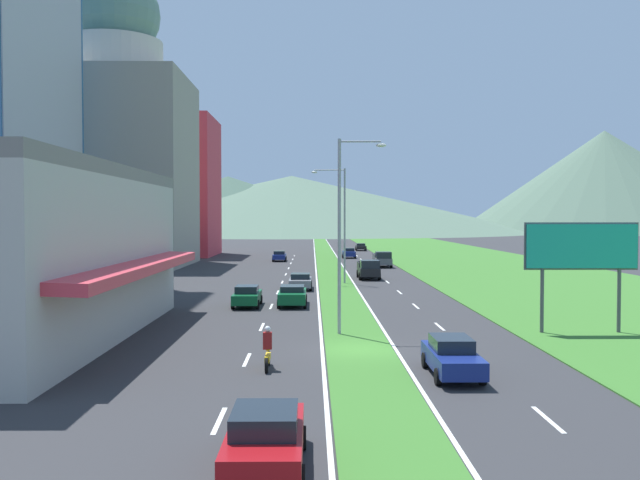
# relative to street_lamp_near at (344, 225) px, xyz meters

# --- Properties ---
(ground_plane) EXTENTS (600.00, 600.00, 0.00)m
(ground_plane) POSITION_rel_street_lamp_near_xyz_m (0.54, -4.22, -5.90)
(ground_plane) COLOR #2D2D30
(grass_median) EXTENTS (3.20, 240.00, 0.06)m
(grass_median) POSITION_rel_street_lamp_near_xyz_m (0.54, 55.78, -5.87)
(grass_median) COLOR #387028
(grass_median) RESTS_ON ground_plane
(grass_verge_right) EXTENTS (24.00, 240.00, 0.06)m
(grass_verge_right) POSITION_rel_street_lamp_near_xyz_m (21.14, 55.78, -5.87)
(grass_verge_right) COLOR #387028
(grass_verge_right) RESTS_ON ground_plane
(lane_dash_left_1) EXTENTS (0.16, 2.80, 0.01)m
(lane_dash_left_1) POSITION_rel_street_lamp_near_xyz_m (-4.56, -15.26, -5.89)
(lane_dash_left_1) COLOR silver
(lane_dash_left_1) RESTS_ON ground_plane
(lane_dash_left_2) EXTENTS (0.16, 2.80, 0.01)m
(lane_dash_left_2) POSITION_rel_street_lamp_near_xyz_m (-4.56, -6.30, -5.89)
(lane_dash_left_2) COLOR silver
(lane_dash_left_2) RESTS_ON ground_plane
(lane_dash_left_3) EXTENTS (0.16, 2.80, 0.01)m
(lane_dash_left_3) POSITION_rel_street_lamp_near_xyz_m (-4.56, 2.66, -5.89)
(lane_dash_left_3) COLOR silver
(lane_dash_left_3) RESTS_ON ground_plane
(lane_dash_left_4) EXTENTS (0.16, 2.80, 0.01)m
(lane_dash_left_4) POSITION_rel_street_lamp_near_xyz_m (-4.56, 11.62, -5.89)
(lane_dash_left_4) COLOR silver
(lane_dash_left_4) RESTS_ON ground_plane
(lane_dash_left_5) EXTENTS (0.16, 2.80, 0.01)m
(lane_dash_left_5) POSITION_rel_street_lamp_near_xyz_m (-4.56, 20.58, -5.89)
(lane_dash_left_5) COLOR silver
(lane_dash_left_5) RESTS_ON ground_plane
(lane_dash_left_6) EXTENTS (0.16, 2.80, 0.01)m
(lane_dash_left_6) POSITION_rel_street_lamp_near_xyz_m (-4.56, 29.54, -5.89)
(lane_dash_left_6) COLOR silver
(lane_dash_left_6) RESTS_ON ground_plane
(lane_dash_left_7) EXTENTS (0.16, 2.80, 0.01)m
(lane_dash_left_7) POSITION_rel_street_lamp_near_xyz_m (-4.56, 38.50, -5.89)
(lane_dash_left_7) COLOR silver
(lane_dash_left_7) RESTS_ON ground_plane
(lane_dash_left_8) EXTENTS (0.16, 2.80, 0.01)m
(lane_dash_left_8) POSITION_rel_street_lamp_near_xyz_m (-4.56, 47.46, -5.89)
(lane_dash_left_8) COLOR silver
(lane_dash_left_8) RESTS_ON ground_plane
(lane_dash_left_9) EXTENTS (0.16, 2.80, 0.01)m
(lane_dash_left_9) POSITION_rel_street_lamp_near_xyz_m (-4.56, 56.42, -5.89)
(lane_dash_left_9) COLOR silver
(lane_dash_left_9) RESTS_ON ground_plane
(lane_dash_left_10) EXTENTS (0.16, 2.80, 0.01)m
(lane_dash_left_10) POSITION_rel_street_lamp_near_xyz_m (-4.56, 65.37, -5.89)
(lane_dash_left_10) COLOR silver
(lane_dash_left_10) RESTS_ON ground_plane
(lane_dash_left_11) EXTENTS (0.16, 2.80, 0.01)m
(lane_dash_left_11) POSITION_rel_street_lamp_near_xyz_m (-4.56, 74.33, -5.89)
(lane_dash_left_11) COLOR silver
(lane_dash_left_11) RESTS_ON ground_plane
(lane_dash_right_1) EXTENTS (0.16, 2.80, 0.01)m
(lane_dash_right_1) POSITION_rel_street_lamp_near_xyz_m (5.64, -15.26, -5.89)
(lane_dash_right_1) COLOR silver
(lane_dash_right_1) RESTS_ON ground_plane
(lane_dash_right_2) EXTENTS (0.16, 2.80, 0.01)m
(lane_dash_right_2) POSITION_rel_street_lamp_near_xyz_m (5.64, -6.30, -5.89)
(lane_dash_right_2) COLOR silver
(lane_dash_right_2) RESTS_ON ground_plane
(lane_dash_right_3) EXTENTS (0.16, 2.80, 0.01)m
(lane_dash_right_3) POSITION_rel_street_lamp_near_xyz_m (5.64, 2.66, -5.89)
(lane_dash_right_3) COLOR silver
(lane_dash_right_3) RESTS_ON ground_plane
(lane_dash_right_4) EXTENTS (0.16, 2.80, 0.01)m
(lane_dash_right_4) POSITION_rel_street_lamp_near_xyz_m (5.64, 11.62, -5.89)
(lane_dash_right_4) COLOR silver
(lane_dash_right_4) RESTS_ON ground_plane
(lane_dash_right_5) EXTENTS (0.16, 2.80, 0.01)m
(lane_dash_right_5) POSITION_rel_street_lamp_near_xyz_m (5.64, 20.58, -5.89)
(lane_dash_right_5) COLOR silver
(lane_dash_right_5) RESTS_ON ground_plane
(lane_dash_right_6) EXTENTS (0.16, 2.80, 0.01)m
(lane_dash_right_6) POSITION_rel_street_lamp_near_xyz_m (5.64, 29.54, -5.89)
(lane_dash_right_6) COLOR silver
(lane_dash_right_6) RESTS_ON ground_plane
(lane_dash_right_7) EXTENTS (0.16, 2.80, 0.01)m
(lane_dash_right_7) POSITION_rel_street_lamp_near_xyz_m (5.64, 38.50, -5.89)
(lane_dash_right_7) COLOR silver
(lane_dash_right_7) RESTS_ON ground_plane
(lane_dash_right_8) EXTENTS (0.16, 2.80, 0.01)m
(lane_dash_right_8) POSITION_rel_street_lamp_near_xyz_m (5.64, 47.46, -5.89)
(lane_dash_right_8) COLOR silver
(lane_dash_right_8) RESTS_ON ground_plane
(lane_dash_right_9) EXTENTS (0.16, 2.80, 0.01)m
(lane_dash_right_9) POSITION_rel_street_lamp_near_xyz_m (5.64, 56.42, -5.89)
(lane_dash_right_9) COLOR silver
(lane_dash_right_9) RESTS_ON ground_plane
(lane_dash_right_10) EXTENTS (0.16, 2.80, 0.01)m
(lane_dash_right_10) POSITION_rel_street_lamp_near_xyz_m (5.64, 65.37, -5.89)
(lane_dash_right_10) COLOR silver
(lane_dash_right_10) RESTS_ON ground_plane
(lane_dash_right_11) EXTENTS (0.16, 2.80, 0.01)m
(lane_dash_right_11) POSITION_rel_street_lamp_near_xyz_m (5.64, 74.33, -5.89)
(lane_dash_right_11) COLOR silver
(lane_dash_right_11) RESTS_ON ground_plane
(edge_line_median_left) EXTENTS (0.16, 240.00, 0.01)m
(edge_line_median_left) POSITION_rel_street_lamp_near_xyz_m (-1.21, 55.78, -5.89)
(edge_line_median_left) COLOR silver
(edge_line_median_left) RESTS_ON ground_plane
(edge_line_median_right) EXTENTS (0.16, 240.00, 0.01)m
(edge_line_median_right) POSITION_rel_street_lamp_near_xyz_m (2.29, 55.78, -5.89)
(edge_line_median_right) COLOR silver
(edge_line_median_right) RESTS_ON ground_plane
(domed_building) EXTENTS (18.50, 18.50, 38.19)m
(domed_building) POSITION_rel_street_lamp_near_xyz_m (-27.11, 52.86, 10.14)
(domed_building) COLOR #9E9384
(domed_building) RESTS_ON ground_plane
(midrise_colored) EXTENTS (16.07, 16.07, 22.48)m
(midrise_colored) POSITION_rel_street_lamp_near_xyz_m (-25.64, 75.85, 5.34)
(midrise_colored) COLOR #D83847
(midrise_colored) RESTS_ON ground_plane
(hill_far_left) EXTENTS (146.03, 146.03, 23.68)m
(hill_far_left) POSITION_rel_street_lamp_near_xyz_m (-37.39, 254.08, 5.94)
(hill_far_left) COLOR #3D5647
(hill_far_left) RESTS_ON ground_plane
(hill_far_center) EXTENTS (209.60, 209.60, 24.36)m
(hill_far_center) POSITION_rel_street_lamp_near_xyz_m (-10.51, 261.49, 6.28)
(hill_far_center) COLOR #516B56
(hill_far_center) RESTS_ON ground_plane
(hill_far_right) EXTENTS (122.51, 122.51, 42.67)m
(hill_far_right) POSITION_rel_street_lamp_near_xyz_m (121.13, 248.83, 15.44)
(hill_far_right) COLOR #516B56
(hill_far_right) RESTS_ON ground_plane
(street_lamp_near) EXTENTS (2.57, 0.28, 10.44)m
(street_lamp_near) POSITION_rel_street_lamp_near_xyz_m (0.00, 0.00, 0.00)
(street_lamp_near) COLOR #99999E
(street_lamp_near) RESTS_ON ground_plane
(street_lamp_mid) EXTENTS (3.22, 0.42, 10.88)m
(street_lamp_mid) POSITION_rel_street_lamp_near_xyz_m (1.08, 27.99, 0.30)
(street_lamp_mid) COLOR #99999E
(street_lamp_mid) RESTS_ON ground_plane
(billboard_roadside) EXTENTS (6.17, 0.28, 6.01)m
(billboard_roadside) POSITION_rel_street_lamp_near_xyz_m (12.82, 0.27, -1.39)
(billboard_roadside) COLOR #4C4C51
(billboard_roadside) RESTS_ON ground_plane
(car_0) EXTENTS (2.00, 4.64, 1.57)m
(car_0) POSITION_rel_street_lamp_near_xyz_m (-2.86, -19.38, -5.10)
(car_0) COLOR maroon
(car_0) RESTS_ON ground_plane
(car_1) EXTENTS (1.92, 4.52, 1.49)m
(car_1) POSITION_rel_street_lamp_near_xyz_m (-6.26, 11.60, -5.14)
(car_1) COLOR #0C5128
(car_1) RESTS_ON ground_plane
(car_2) EXTENTS (2.04, 4.60, 1.40)m
(car_2) POSITION_rel_street_lamp_near_xyz_m (-2.70, 23.04, -5.17)
(car_2) COLOR slate
(car_2) RESTS_ON ground_plane
(car_3) EXTENTS (1.88, 4.73, 1.53)m
(car_3) POSITION_rel_street_lamp_near_xyz_m (3.86, -9.40, -5.12)
(car_3) COLOR navy
(car_3) RESTS_ON ground_plane
(car_4) EXTENTS (1.94, 4.41, 1.48)m
(car_4) POSITION_rel_street_lamp_near_xyz_m (-6.34, 60.89, -5.14)
(car_4) COLOR navy
(car_4) RESTS_ON ground_plane
(car_5) EXTENTS (2.04, 4.79, 1.45)m
(car_5) POSITION_rel_street_lamp_near_xyz_m (-3.08, 11.99, -5.13)
(car_5) COLOR #0C5128
(car_5) RESTS_ON ground_plane
(car_6) EXTENTS (1.94, 4.72, 1.37)m
(car_6) POSITION_rel_street_lamp_near_xyz_m (7.52, 91.75, -5.18)
(car_6) COLOR black
(car_6) RESTS_ON ground_plane
(car_7) EXTENTS (2.04, 4.06, 1.54)m
(car_7) POSITION_rel_street_lamp_near_xyz_m (3.99, 68.34, -5.11)
(car_7) COLOR navy
(car_7) RESTS_ON ground_plane
(pickup_truck_0) EXTENTS (2.18, 5.40, 2.00)m
(pickup_truck_0) POSITION_rel_street_lamp_near_xyz_m (4.07, 32.77, -4.91)
(pickup_truck_0) COLOR black
(pickup_truck_0) RESTS_ON ground_plane
(pickup_truck_1) EXTENTS (2.18, 5.40, 2.00)m
(pickup_truck_1) POSITION_rel_street_lamp_near_xyz_m (7.18, 49.17, -4.91)
(pickup_truck_1) COLOR #515459
(pickup_truck_1) RESTS_ON ground_plane
(motorcycle_rider) EXTENTS (0.36, 2.00, 1.80)m
(motorcycle_rider) POSITION_rel_street_lamp_near_xyz_m (-3.53, -8.16, -5.15)
(motorcycle_rider) COLOR black
(motorcycle_rider) RESTS_ON ground_plane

